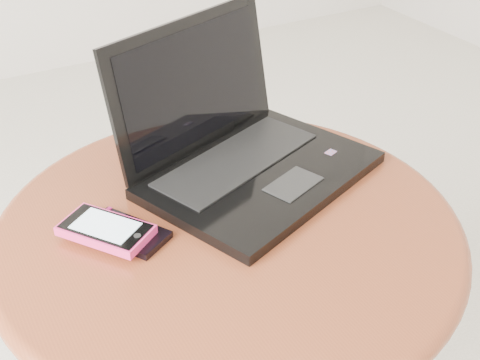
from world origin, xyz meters
TOP-DOWN VIEW (x-y plane):
  - table at (0.08, 0.09)m, footprint 0.67×0.67m
  - laptop at (0.16, 0.20)m, footprint 0.41×0.38m
  - phone_black at (-0.06, 0.13)m, footprint 0.11×0.13m
  - phone_pink at (-0.09, 0.13)m, footprint 0.12×0.14m

SIDE VIEW (x-z plane):
  - table at x=0.08m, z-range 0.15..0.68m
  - phone_black at x=-0.06m, z-range 0.53..0.54m
  - phone_pink at x=-0.09m, z-range 0.54..0.55m
  - laptop at x=0.16m, z-range 0.46..0.68m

